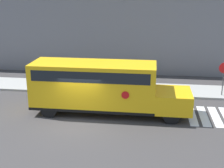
{
  "coord_description": "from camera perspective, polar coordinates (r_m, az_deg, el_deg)",
  "views": [
    {
      "loc": [
        4.08,
        -16.06,
        7.43
      ],
      "look_at": [
        1.63,
        2.22,
        1.73
      ],
      "focal_mm": 50.0,
      "sensor_mm": 36.0,
      "label": 1
    }
  ],
  "objects": [
    {
      "name": "school_bus",
      "position": [
        18.91,
        -2.12,
        -0.22
      ],
      "size": [
        9.59,
        2.57,
        3.15
      ],
      "color": "yellow",
      "rests_on": "ground"
    },
    {
      "name": "sidewalk_strip",
      "position": [
        24.08,
        -2.51,
        -0.64
      ],
      "size": [
        44.0,
        3.0,
        0.15
      ],
      "color": "#9E9E99",
      "rests_on": "ground"
    },
    {
      "name": "building_backdrop",
      "position": [
        29.51,
        -0.38,
        11.12
      ],
      "size": [
        32.0,
        4.0,
        8.64
      ],
      "color": "slate",
      "rests_on": "ground"
    },
    {
      "name": "stop_sign",
      "position": [
        23.04,
        19.79,
        1.73
      ],
      "size": [
        0.77,
        0.1,
        2.53
      ],
      "color": "#38383A",
      "rests_on": "ground"
    },
    {
      "name": "ground_plane",
      "position": [
        18.16,
        -6.1,
        -7.09
      ],
      "size": [
        60.0,
        60.0,
        0.0
      ],
      "primitive_type": "plane",
      "color": "#3A3838"
    }
  ]
}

